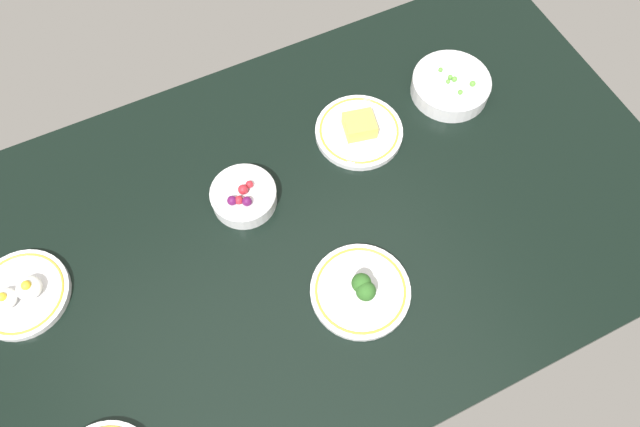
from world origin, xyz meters
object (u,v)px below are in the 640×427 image
at_px(bowl_berries, 244,196).
at_px(plate_broccoli, 362,290).
at_px(bowl_peas, 451,85).
at_px(plate_eggs, 21,294).
at_px(plate_cheese, 359,131).

xyz_separation_m(bowl_berries, plate_broccoli, (0.13, -0.29, -0.01)).
bearing_deg(bowl_peas, plate_broccoli, -139.71).
bearing_deg(bowl_berries, plate_broccoli, -65.72).
bearing_deg(plate_eggs, bowl_berries, 0.83).
height_order(bowl_peas, plate_broccoli, plate_broccoli).
relative_size(bowl_peas, bowl_berries, 1.30).
bearing_deg(bowl_berries, bowl_peas, 6.51).
relative_size(bowl_berries, plate_cheese, 0.71).
xyz_separation_m(bowl_berries, plate_eggs, (-0.47, -0.01, -0.01)).
height_order(bowl_peas, plate_eggs, bowl_peas).
height_order(bowl_berries, plate_cheese, bowl_berries).
xyz_separation_m(bowl_peas, bowl_berries, (-0.54, -0.06, -0.00)).
xyz_separation_m(plate_broccoli, plate_cheese, (0.17, 0.33, -0.00)).
height_order(bowl_berries, plate_eggs, bowl_berries).
distance_m(bowl_berries, plate_eggs, 0.47).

